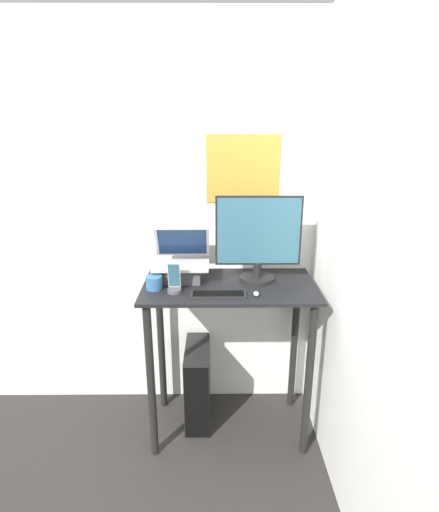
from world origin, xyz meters
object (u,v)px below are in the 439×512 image
(mouse, at_px, (256,294))
(computer_tower, at_px, (198,384))
(laptop, at_px, (181,267))
(keyboard, at_px, (218,295))
(monitor, at_px, (258,240))
(cell_phone, at_px, (174,284))

(mouse, xyz_separation_m, computer_tower, (-0.35, 0.26, -0.78))
(laptop, relative_size, keyboard, 1.09)
(monitor, xyz_separation_m, cell_phone, (-0.49, -0.19, -0.20))
(computer_tower, bearing_deg, cell_phone, -118.96)
(mouse, distance_m, cell_phone, 0.47)
(laptop, height_order, computer_tower, laptop)
(monitor, xyz_separation_m, computer_tower, (-0.38, 0.02, -1.02))
(laptop, height_order, keyboard, laptop)
(keyboard, height_order, computer_tower, keyboard)
(laptop, xyz_separation_m, computer_tower, (0.09, 0.01, -0.85))
(monitor, relative_size, keyboard, 1.68)
(laptop, bearing_deg, monitor, -0.40)
(cell_phone, xyz_separation_m, computer_tower, (0.11, 0.20, -0.82))
(laptop, distance_m, cell_phone, 0.19)
(laptop, bearing_deg, computer_tower, 7.93)
(laptop, xyz_separation_m, monitor, (0.47, -0.00, 0.17))
(laptop, xyz_separation_m, keyboard, (0.23, -0.25, -0.08))
(monitor, distance_m, computer_tower, 1.09)
(laptop, height_order, cell_phone, laptop)
(cell_phone, bearing_deg, mouse, -7.16)
(monitor, bearing_deg, mouse, -96.83)
(laptop, xyz_separation_m, mouse, (0.44, -0.25, -0.07))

